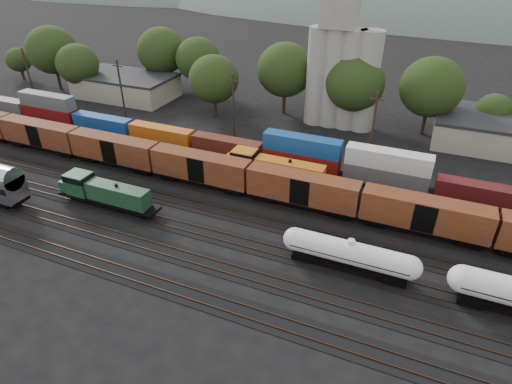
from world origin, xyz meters
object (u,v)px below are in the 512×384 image
at_px(tank_car_a, 350,254).
at_px(orange_locomotive, 271,168).
at_px(green_locomotive, 102,192).
at_px(grain_silo, 342,67).

bearing_deg(tank_car_a, orange_locomotive, 134.96).
bearing_deg(green_locomotive, tank_car_a, 0.00).
bearing_deg(tank_car_a, green_locomotive, -180.00).
bearing_deg(green_locomotive, orange_locomotive, 38.98).
relative_size(green_locomotive, orange_locomotive, 0.89).
distance_m(orange_locomotive, grain_silo, 27.68).
distance_m(green_locomotive, grain_silo, 47.42).
bearing_deg(grain_silo, orange_locomotive, -97.79).
bearing_deg(grain_silo, green_locomotive, -118.32).
bearing_deg(tank_car_a, grain_silo, 105.57).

